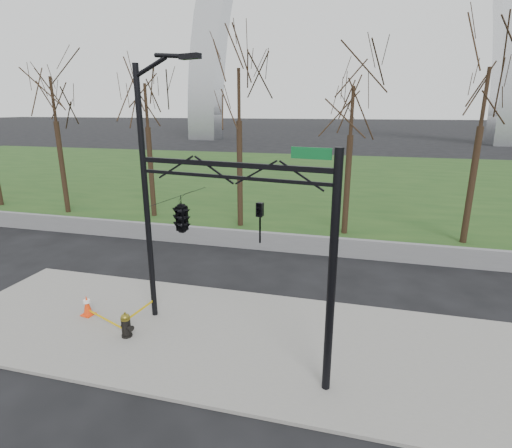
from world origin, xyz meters
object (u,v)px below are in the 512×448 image
(traffic_cone, at_px, (87,305))
(traffic_signal_mast, at_px, (207,217))
(fire_hydrant, at_px, (126,325))
(street_light, at_px, (150,180))

(traffic_cone, distance_m, traffic_signal_mast, 6.19)
(traffic_signal_mast, bearing_deg, fire_hydrant, -177.04)
(traffic_cone, relative_size, street_light, 0.09)
(fire_hydrant, bearing_deg, traffic_cone, 174.45)
(street_light, bearing_deg, traffic_signal_mast, -17.42)
(traffic_cone, relative_size, traffic_signal_mast, 0.12)
(fire_hydrant, xyz_separation_m, traffic_signal_mast, (2.86, -0.30, 3.68))
(street_light, bearing_deg, traffic_cone, -150.58)
(fire_hydrant, height_order, traffic_cone, fire_hydrant)
(fire_hydrant, distance_m, traffic_cone, 2.15)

